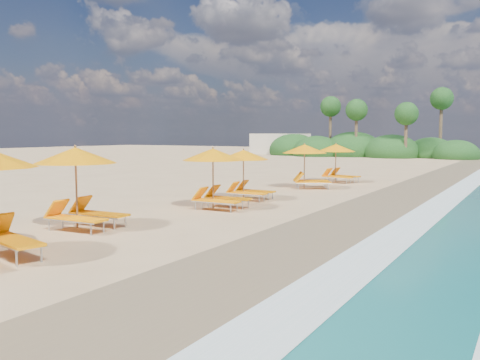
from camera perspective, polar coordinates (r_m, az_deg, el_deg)
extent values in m
plane|color=tan|center=(17.19, 0.00, -3.99)|extent=(160.00, 160.00, 0.00)
cube|color=olive|center=(15.56, 12.82, -5.08)|extent=(4.00, 160.00, 0.01)
cube|color=white|center=(15.18, 18.24, -5.38)|extent=(1.20, 160.00, 0.01)
cylinder|color=olive|center=(15.45, -18.13, -0.92)|extent=(0.06, 0.06, 2.34)
cone|color=#FF9505|center=(15.38, -18.23, 2.69)|extent=(2.57, 2.57, 0.47)
sphere|color=olive|center=(15.37, -18.26, 3.66)|extent=(0.08, 0.08, 0.08)
cylinder|color=olive|center=(18.57, -3.09, 0.12)|extent=(0.05, 0.05, 2.20)
cone|color=#FF9505|center=(18.51, -3.10, 2.93)|extent=(2.36, 2.36, 0.44)
sphere|color=olive|center=(18.51, -3.11, 3.69)|extent=(0.08, 0.08, 0.08)
cylinder|color=olive|center=(21.10, 0.40, 0.57)|extent=(0.05, 0.05, 2.07)
cone|color=#FF9505|center=(21.05, 0.40, 2.90)|extent=(2.21, 2.21, 0.42)
sphere|color=olive|center=(21.04, 0.40, 3.52)|extent=(0.07, 0.07, 0.07)
cylinder|color=olive|center=(25.63, 7.33, 1.50)|extent=(0.06, 0.06, 2.20)
cone|color=#FF9505|center=(25.59, 7.36, 3.55)|extent=(3.08, 3.08, 0.44)
sphere|color=olive|center=(25.58, 7.36, 4.10)|extent=(0.08, 0.08, 0.08)
cylinder|color=olive|center=(29.23, 10.83, 1.87)|extent=(0.05, 0.05, 2.15)
cone|color=#FF9505|center=(29.20, 10.86, 3.62)|extent=(2.61, 2.61, 0.43)
sphere|color=olive|center=(29.19, 10.87, 4.09)|extent=(0.08, 0.08, 0.08)
ellipsoid|color=#163D14|center=(61.40, 16.89, 3.05)|extent=(6.40, 6.40, 4.16)
ellipsoid|color=#163D14|center=(63.73, 12.73, 3.29)|extent=(7.20, 7.20, 4.68)
ellipsoid|color=#163D14|center=(63.22, 8.71, 3.24)|extent=(6.00, 6.00, 3.90)
ellipsoid|color=#163D14|center=(62.55, 20.89, 2.90)|extent=(5.60, 5.60, 3.64)
ellipsoid|color=#163D14|center=(66.64, 6.16, 3.42)|extent=(6.60, 6.60, 4.29)
ellipsoid|color=#163D14|center=(60.12, 23.38, 2.67)|extent=(5.00, 5.00, 3.25)
cylinder|color=brown|center=(58.97, 18.36, 4.75)|extent=(0.36, 0.36, 5.00)
sphere|color=#163D14|center=(59.01, 18.43, 7.18)|extent=(2.60, 2.60, 2.60)
cylinder|color=brown|center=(61.49, 13.08, 5.17)|extent=(0.36, 0.36, 5.60)
sphere|color=#163D14|center=(61.56, 13.14, 7.78)|extent=(2.60, 2.60, 2.60)
cylinder|color=brown|center=(64.69, 10.23, 5.49)|extent=(0.36, 0.36, 6.20)
sphere|color=#163D14|center=(64.78, 10.28, 8.23)|extent=(2.60, 2.60, 2.60)
cylinder|color=brown|center=(62.35, 21.88, 5.48)|extent=(0.36, 0.36, 6.80)
sphere|color=#163D14|center=(62.47, 21.99, 8.60)|extent=(2.60, 2.60, 2.60)
cube|color=beige|center=(69.71, 4.61, 4.14)|extent=(7.00, 5.00, 2.80)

